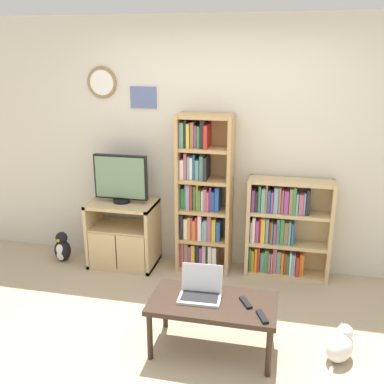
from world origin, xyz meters
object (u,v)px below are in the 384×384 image
television (121,179)px  remote_far_from_laptop (262,317)px  cat (341,345)px  penguin_figurine (62,248)px  bookshelf_short (283,229)px  remote_near_laptop (246,302)px  tv_stand (123,234)px  coffee_table (213,307)px  bookshelf_tall (202,199)px  laptop (201,289)px

television → remote_far_from_laptop: bearing=-41.5°
cat → penguin_figurine: (-2.88, 1.07, 0.04)m
bookshelf_short → remote_near_laptop: size_ratio=6.42×
remote_far_from_laptop → cat: (0.59, 0.24, -0.32)m
television → penguin_figurine: 1.08m
tv_stand → television: size_ratio=1.25×
bookshelf_short → remote_far_from_laptop: bearing=-93.5°
tv_stand → bookshelf_short: bookshelf_short is taller
coffee_table → cat: bearing=5.7°
bookshelf_short → cat: 1.44m
coffee_table → penguin_figurine: 2.25m
tv_stand → television: bearing=93.0°
bookshelf_short → cat: (0.50, -1.30, -0.39)m
remote_far_from_laptop → bookshelf_short: bearing=-117.1°
bookshelf_tall → cat: bookshelf_tall is taller
bookshelf_tall → bookshelf_short: bearing=1.9°
television → remote_far_from_laptop: size_ratio=3.49×
bookshelf_tall → remote_near_laptop: bookshelf_tall is taller
tv_stand → remote_near_laptop: size_ratio=4.43×
tv_stand → penguin_figurine: tv_stand is taller
tv_stand → remote_far_from_laptop: 2.12m
bookshelf_short → remote_near_laptop: bookshelf_short is taller
television → remote_near_laptop: television is taller
television → bookshelf_tall: size_ratio=0.35×
coffee_table → tv_stand: bearing=134.1°
bookshelf_tall → penguin_figurine: bearing=-172.7°
coffee_table → remote_near_laptop: remote_near_laptop is taller
laptop → cat: size_ratio=0.63×
bookshelf_short → bookshelf_tall: bearing=-178.1°
coffee_table → penguin_figurine: size_ratio=2.85×
remote_near_laptop → penguin_figurine: size_ratio=0.47×
bookshelf_short → remote_far_from_laptop: 1.54m
bookshelf_tall → remote_near_laptop: 1.52m
television → bookshelf_short: size_ratio=0.55×
television → bookshelf_short: (1.69, 0.13, -0.46)m
laptop → bookshelf_tall: bearing=98.6°
tv_stand → penguin_figurine: 0.73m
tv_stand → cat: tv_stand is taller
television → laptop: (1.10, -1.21, -0.48)m
tv_stand → laptop: bearing=-47.3°
remote_far_from_laptop → coffee_table: bearing=-44.5°
bookshelf_short → remote_far_from_laptop: (-0.09, -1.54, -0.07)m
television → cat: size_ratio=1.09×
remote_near_laptop → cat: (0.73, 0.08, -0.32)m
television → bookshelf_short: 1.75m
bookshelf_tall → cat: 1.96m
remote_near_laptop → laptop: bearing=146.0°
remote_near_laptop → cat: remote_near_laptop is taller
coffee_table → penguin_figurine: bearing=148.5°
tv_stand → penguin_figurine: bearing=-173.6°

